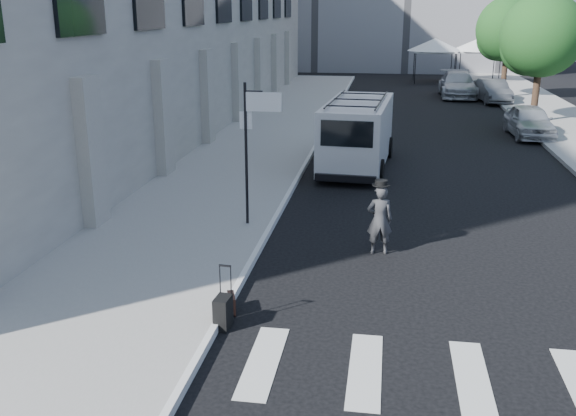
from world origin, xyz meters
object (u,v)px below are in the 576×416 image
(cargo_van, at_px, (358,133))
(parked_car_c, at_px, (458,85))
(briefcase, at_px, (231,304))
(parked_car_a, at_px, (529,121))
(suitcase, at_px, (223,312))
(parked_car_b, at_px, (493,91))
(businessman, at_px, (380,220))

(cargo_van, relative_size, parked_car_c, 1.17)
(parked_car_c, bearing_deg, briefcase, -102.45)
(parked_car_a, relative_size, parked_car_c, 0.76)
(suitcase, bearing_deg, cargo_van, 86.90)
(parked_car_b, bearing_deg, parked_car_c, 122.80)
(businessman, height_order, parked_car_b, businessman)
(briefcase, relative_size, suitcase, 0.40)
(businessman, distance_m, suitcase, 4.79)
(parked_car_b, xyz_separation_m, parked_car_c, (-1.80, 2.20, 0.10))
(businessman, xyz_separation_m, suitcase, (-2.59, -4.00, -0.50))
(businessman, height_order, parked_car_c, businessman)
(parked_car_c, bearing_deg, businessman, -98.78)
(businessman, relative_size, cargo_van, 0.26)
(parked_car_a, height_order, parked_car_c, parked_car_c)
(businessman, height_order, cargo_van, cargo_van)
(businessman, distance_m, parked_car_c, 28.03)
(parked_car_c, bearing_deg, cargo_van, -105.01)
(briefcase, distance_m, parked_car_b, 30.18)
(suitcase, relative_size, parked_car_b, 0.27)
(cargo_van, height_order, parked_car_c, cargo_van)
(suitcase, bearing_deg, parked_car_c, 82.38)
(businessman, xyz_separation_m, parked_car_b, (6.11, 25.50, -0.13))
(briefcase, xyz_separation_m, cargo_van, (1.68, 11.70, 1.02))
(businessman, relative_size, suitcase, 1.44)
(suitcase, distance_m, parked_car_b, 30.75)
(briefcase, relative_size, parked_car_b, 0.11)
(briefcase, relative_size, parked_car_c, 0.08)
(businessman, bearing_deg, parked_car_c, -106.54)
(parked_car_b, bearing_deg, businessman, -109.92)
(briefcase, xyz_separation_m, suitcase, (0.00, -0.61, 0.12))
(cargo_van, bearing_deg, parked_car_c, 78.94)
(businessman, bearing_deg, suitcase, 49.35)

